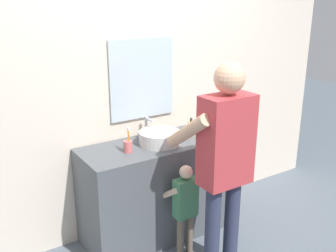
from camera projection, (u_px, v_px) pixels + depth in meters
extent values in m
plane|color=slate|center=(177.00, 248.00, 3.45)|extent=(14.00, 14.00, 0.00)
cube|color=beige|center=(139.00, 82.00, 3.52)|extent=(4.40, 0.08, 2.70)
cube|color=silver|center=(142.00, 79.00, 3.46)|extent=(0.62, 0.02, 0.70)
cube|color=#4C5156|center=(159.00, 189.00, 3.55)|extent=(1.37, 0.54, 0.88)
cylinder|color=silver|center=(160.00, 138.00, 3.38)|extent=(0.35, 0.35, 0.11)
cylinder|color=#B1B1AD|center=(160.00, 137.00, 3.38)|extent=(0.29, 0.29, 0.09)
cylinder|color=#B7BABF|center=(146.00, 127.00, 3.55)|extent=(0.03, 0.03, 0.18)
cylinder|color=#B7BABF|center=(150.00, 120.00, 3.47)|extent=(0.02, 0.12, 0.02)
cylinder|color=#B7BABF|center=(140.00, 135.00, 3.53)|extent=(0.04, 0.04, 0.05)
cylinder|color=#B7BABF|center=(153.00, 132.00, 3.60)|extent=(0.04, 0.04, 0.05)
cylinder|color=#D86666|center=(128.00, 146.00, 3.20)|extent=(0.07, 0.07, 0.09)
cylinder|color=yellow|center=(128.00, 140.00, 3.20)|extent=(0.02, 0.02, 0.17)
cube|color=white|center=(128.00, 129.00, 3.17)|extent=(0.01, 0.02, 0.02)
cylinder|color=orange|center=(129.00, 141.00, 3.18)|extent=(0.03, 0.02, 0.17)
cube|color=white|center=(129.00, 130.00, 3.15)|extent=(0.01, 0.02, 0.02)
cylinder|color=gold|center=(191.00, 129.00, 3.57)|extent=(0.06, 0.06, 0.13)
cylinder|color=#2D2D2D|center=(191.00, 120.00, 3.54)|extent=(0.02, 0.02, 0.04)
cylinder|color=#6B5B4C|center=(180.00, 237.00, 3.28)|extent=(0.06, 0.06, 0.38)
cylinder|color=#6B5B4C|center=(190.00, 234.00, 3.33)|extent=(0.06, 0.06, 0.38)
cube|color=#427F56|center=(186.00, 198.00, 3.19)|extent=(0.19, 0.11, 0.33)
sphere|color=beige|center=(186.00, 172.00, 3.12)|extent=(0.11, 0.11, 0.11)
cylinder|color=beige|center=(169.00, 194.00, 3.20)|extent=(0.05, 0.23, 0.18)
cylinder|color=beige|center=(190.00, 187.00, 3.30)|extent=(0.05, 0.23, 0.18)
cylinder|color=#2D334C|center=(212.00, 231.00, 3.02)|extent=(0.12, 0.12, 0.77)
cylinder|color=#2D334C|center=(231.00, 224.00, 3.12)|extent=(0.12, 0.12, 0.77)
cube|color=#B7383D|center=(226.00, 141.00, 2.84)|extent=(0.38, 0.22, 0.67)
sphere|color=#D8A884|center=(229.00, 78.00, 2.70)|extent=(0.22, 0.22, 0.22)
cylinder|color=#D8A884|center=(188.00, 131.00, 2.86)|extent=(0.09, 0.46, 0.36)
cylinder|color=#D8A884|center=(233.00, 122.00, 3.07)|extent=(0.09, 0.46, 0.36)
cylinder|color=green|center=(217.00, 136.00, 3.27)|extent=(0.01, 0.14, 0.03)
cube|color=white|center=(212.00, 132.00, 3.32)|extent=(0.01, 0.02, 0.02)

